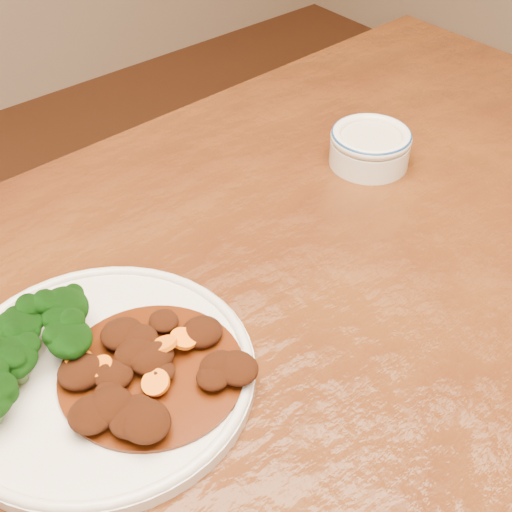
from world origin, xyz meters
TOP-DOWN VIEW (x-y plane):
  - dining_table at (0.00, 0.00)m, footprint 1.53×0.95m
  - dinner_plate at (-0.13, 0.09)m, footprint 0.29×0.29m
  - broccoli_florets at (-0.19, 0.12)m, footprint 0.15×0.10m
  - mince_stew at (-0.11, 0.05)m, footprint 0.17×0.17m
  - dip_bowl at (0.32, 0.18)m, footprint 0.10×0.10m

SIDE VIEW (x-z plane):
  - dining_table at x=0.00m, z-range 0.30..1.05m
  - dinner_plate at x=-0.13m, z-range 0.75..0.77m
  - mince_stew at x=-0.11m, z-range 0.76..0.79m
  - dip_bowl at x=0.32m, z-range 0.75..0.80m
  - broccoli_florets at x=-0.19m, z-range 0.77..0.82m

